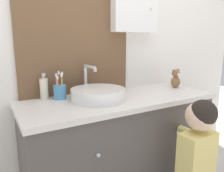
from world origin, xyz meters
The scene contains 7 objects.
wall_back centered at (0.00, 0.62, 1.28)m, with size 3.20×0.18×2.50m.
vanity_counter centered at (0.00, 0.32, 0.43)m, with size 1.41×0.56×0.85m.
sink_basin centered at (-0.17, 0.34, 0.90)m, with size 0.37×0.42×0.23m.
toothbrush_holder centered at (-0.39, 0.49, 0.91)m, with size 0.09×0.09×0.19m.
soap_dispenser centered at (-0.49, 0.54, 0.93)m, with size 0.05×0.05×0.18m.
child_figure centered at (0.27, -0.15, 0.53)m, with size 0.24×0.46×0.91m.
teddy_bear centered at (0.59, 0.37, 0.93)m, with size 0.09×0.08×0.16m.
Camera 1 is at (-0.82, -0.96, 1.24)m, focal length 35.00 mm.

